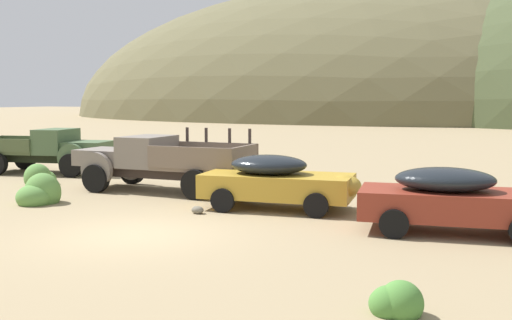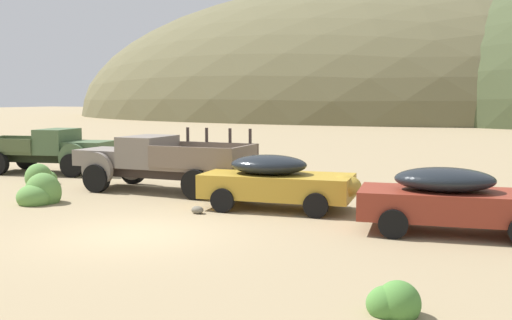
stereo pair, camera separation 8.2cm
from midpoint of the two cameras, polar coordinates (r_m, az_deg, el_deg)
name	(u,v)px [view 2 (the right image)]	position (r m, az deg, el deg)	size (l,w,h in m)	color
ground_plane	(136,234)	(14.44, -11.26, -6.97)	(300.00, 300.00, 0.00)	#998460
hill_far_right	(367,117)	(99.08, 10.56, 4.05)	(106.11, 62.45, 42.62)	brown
truck_weathered_green	(56,150)	(26.65, -18.48, 0.90)	(5.90, 3.28, 1.89)	#232B1B
truck_primer_gray	(151,162)	(20.90, -9.90, -0.16)	(6.37, 2.69, 2.16)	#3D322D
car_mustard	(282,181)	(17.15, 2.59, -2.04)	(4.75, 2.54, 1.57)	#B28928
car_rust_red	(462,200)	(14.88, 19.24, -3.61)	(4.95, 2.61, 1.57)	maroon
bush_near_barrel	(40,194)	(19.32, -19.86, -3.08)	(1.14, 1.36, 1.18)	#5B8E42
bush_lone_scrub	(41,178)	(23.29, -19.79, -1.65)	(1.02, 1.24, 1.05)	#5B8E42
bush_back_edge	(391,304)	(9.32, 13.08, -13.24)	(0.82, 0.61, 0.67)	#4C8438
rock_small	(197,210)	(16.67, -5.49, -4.78)	(0.37, 0.27, 0.22)	#6A6555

